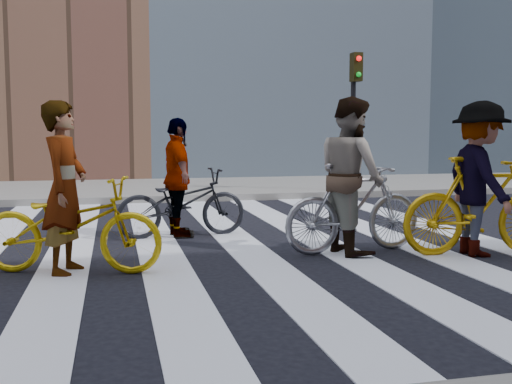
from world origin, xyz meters
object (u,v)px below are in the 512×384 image
object	(u,v)px
bike_yellow_right	(482,206)
bike_dark_rear	(182,203)
traffic_signal	(354,99)
rider_mid	(351,176)
bike_yellow_left	(71,225)
rider_left	(65,188)
rider_right	(479,179)
bike_silver_mid	(354,208)
rider_rear	(178,178)

from	to	relation	value
bike_yellow_right	bike_dark_rear	xyz separation A→B (m)	(-3.42, 2.12, -0.11)
traffic_signal	rider_mid	world-z (taller)	traffic_signal
traffic_signal	bike_yellow_left	bearing A→B (deg)	-132.17
traffic_signal	rider_left	world-z (taller)	traffic_signal
bike_dark_rear	rider_mid	xyz separation A→B (m)	(1.91, -1.62, 0.47)
traffic_signal	rider_right	xyz separation A→B (m)	(-1.19, -6.73, -1.34)
bike_silver_mid	bike_yellow_left	bearing A→B (deg)	88.82
bike_yellow_right	bike_silver_mid	bearing A→B (deg)	76.11
rider_right	bike_yellow_right	bearing A→B (deg)	-84.91
rider_left	rider_right	world-z (taller)	rider_right
bike_yellow_left	rider_mid	distance (m)	3.35
bike_yellow_left	rider_rear	xyz separation A→B (m)	(1.34, 1.95, 0.34)
bike_yellow_left	rider_rear	world-z (taller)	rider_rear
bike_silver_mid	rider_mid	size ratio (longest dim) A/B	0.97
bike_yellow_left	rider_rear	size ratio (longest dim) A/B	1.15
traffic_signal	rider_right	distance (m)	6.97
bike_silver_mid	rider_rear	xyz separation A→B (m)	(-2.01, 1.62, 0.29)
bike_silver_mid	bike_yellow_right	distance (m)	1.54
bike_yellow_left	rider_right	xyz separation A→B (m)	(4.76, -0.17, 0.42)
rider_rear	rider_right	bearing A→B (deg)	-128.99
bike_yellow_left	rider_rear	bearing A→B (deg)	-18.17
bike_silver_mid	rider_right	size ratio (longest dim) A/B	1.00
rider_right	rider_left	bearing A→B (deg)	93.09
rider_rear	rider_mid	bearing A→B (deg)	-136.70
bike_yellow_right	rider_left	distance (m)	4.87
bike_yellow_right	rider_mid	xyz separation A→B (m)	(-1.50, 0.50, 0.36)
bike_yellow_right	rider_right	bearing A→B (deg)	95.09
traffic_signal	rider_left	size ratio (longest dim) A/B	1.82
bike_silver_mid	rider_rear	bearing A→B (deg)	44.35
rider_left	rider_right	distance (m)	4.81
rider_left	bike_silver_mid	bearing A→B (deg)	-68.09
rider_mid	rider_rear	distance (m)	2.55
bike_dark_rear	rider_mid	world-z (taller)	rider_mid
rider_right	bike_silver_mid	bearing A→B (deg)	75.48
bike_yellow_right	rider_right	distance (m)	0.34
rider_left	rider_rear	xyz separation A→B (m)	(1.39, 1.95, -0.06)
traffic_signal	rider_left	bearing A→B (deg)	-132.41
bike_silver_mid	bike_dark_rear	bearing A→B (deg)	43.64
bike_dark_rear	rider_right	bearing A→B (deg)	-129.37
bike_yellow_left	bike_yellow_right	world-z (taller)	bike_yellow_right
bike_yellow_left	rider_rear	distance (m)	2.39
bike_silver_mid	rider_right	world-z (taller)	rider_right
traffic_signal	rider_rear	bearing A→B (deg)	-134.95
bike_dark_rear	rider_mid	bearing A→B (deg)	-137.43
rider_mid	bike_yellow_right	bearing A→B (deg)	-115.21
rider_right	rider_rear	bearing A→B (deg)	63.26
rider_left	bike_dark_rear	bearing A→B (deg)	-20.12
rider_left	rider_right	bearing A→B (deg)	-75.65
traffic_signal	rider_left	distance (m)	9.00
bike_yellow_left	rider_left	size ratio (longest dim) A/B	1.07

